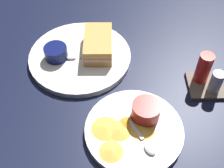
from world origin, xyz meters
TOP-DOWN VIEW (x-y plane):
  - ground_plane at (0.00, 0.00)cm, footprint 110.00×110.00cm
  - plate_sandwich_main at (-6.73, -9.14)cm, footprint 28.46×28.46cm
  - sandwich_half_near at (-8.36, -3.99)cm, footprint 13.32×7.71cm
  - ramekin_dark_sauce at (-5.78, -15.48)cm, footprint 6.31×6.31cm
  - spoon_by_dark_ramekin at (-5.37, -10.28)cm, footprint 2.44×9.94cm
  - plate_chips_companion at (17.43, 4.49)cm, footprint 22.43×22.43cm
  - ramekin_light_gravy at (14.07, 7.30)cm, footprint 6.58×6.58cm
  - spoon_by_gravy_ramekin at (21.59, 6.89)cm, footprint 9.28×6.22cm
  - plantain_chip_scatter at (17.39, 2.25)cm, footprint 18.99×16.42cm
  - condiment_caddy at (3.69, 23.64)cm, footprint 9.00×9.00cm

SIDE VIEW (x-z plane):
  - ground_plane at x=0.00cm, z-range -3.00..0.00cm
  - plate_sandwich_main at x=-6.73cm, z-range 0.00..1.60cm
  - plate_chips_companion at x=17.43cm, z-range 0.00..1.60cm
  - plantain_chip_scatter at x=17.39cm, z-range 1.60..2.20cm
  - spoon_by_dark_ramekin at x=-5.37cm, z-range 1.56..2.36cm
  - spoon_by_gravy_ramekin at x=21.59cm, z-range 1.56..2.36cm
  - condiment_caddy at x=3.69cm, z-range -1.34..8.16cm
  - ramekin_dark_sauce at x=-5.78cm, z-range 1.74..5.27cm
  - ramekin_light_gravy at x=14.07cm, z-range 1.75..5.92cm
  - sandwich_half_near at x=-8.36cm, z-range 1.60..6.40cm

